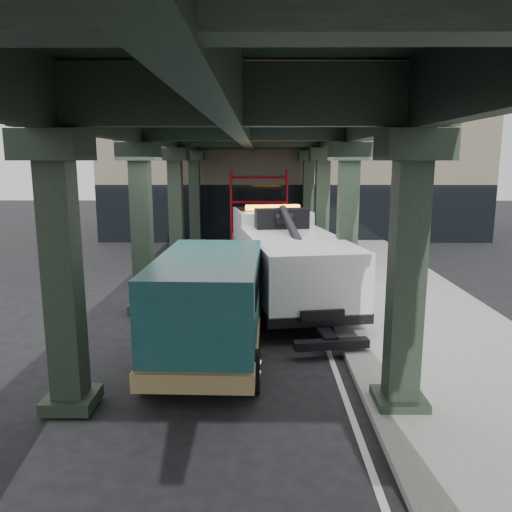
{
  "coord_description": "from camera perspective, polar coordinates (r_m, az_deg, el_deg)",
  "views": [
    {
      "loc": [
        0.05,
        -12.46,
        4.5
      ],
      "look_at": [
        -0.06,
        2.14,
        1.7
      ],
      "focal_mm": 35.0,
      "sensor_mm": 36.0,
      "label": 1
    }
  ],
  "objects": [
    {
      "name": "viaduct",
      "position": [
        14.5,
        -1.38,
        14.65
      ],
      "size": [
        7.4,
        32.0,
        6.4
      ],
      "color": "black",
      "rests_on": "ground"
    },
    {
      "name": "lane_stripe",
      "position": [
        15.23,
        6.68,
        -6.38
      ],
      "size": [
        0.12,
        38.0,
        0.01
      ],
      "primitive_type": "cube",
      "color": "silver",
      "rests_on": "ground"
    },
    {
      "name": "sidewalk",
      "position": [
        15.77,
        16.91,
        -5.93
      ],
      "size": [
        5.0,
        40.0,
        0.15
      ],
      "primitive_type": "cube",
      "color": "gray",
      "rests_on": "ground"
    },
    {
      "name": "towed_van",
      "position": [
        11.6,
        -5.18,
        -5.18
      ],
      "size": [
        2.55,
        6.05,
        2.43
      ],
      "rotation": [
        0.0,
        0.0,
        -0.03
      ],
      "color": "#123D40",
      "rests_on": "ground"
    },
    {
      "name": "scaffolding",
      "position": [
        27.21,
        0.34,
        5.81
      ],
      "size": [
        3.08,
        0.88,
        4.0
      ],
      "color": "red",
      "rests_on": "ground"
    },
    {
      "name": "tow_truck",
      "position": [
        16.59,
        3.17,
        0.39
      ],
      "size": [
        3.94,
        9.58,
        3.06
      ],
      "rotation": [
        0.0,
        0.0,
        0.16
      ],
      "color": "black",
      "rests_on": "ground"
    },
    {
      "name": "ground",
      "position": [
        13.25,
        0.21,
        -9.0
      ],
      "size": [
        90.0,
        90.0,
        0.0
      ],
      "primitive_type": "plane",
      "color": "black",
      "rests_on": "ground"
    },
    {
      "name": "building",
      "position": [
        32.53,
        3.94,
        9.95
      ],
      "size": [
        22.0,
        10.0,
        8.0
      ],
      "primitive_type": "cube",
      "color": "#C6B793",
      "rests_on": "ground"
    }
  ]
}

